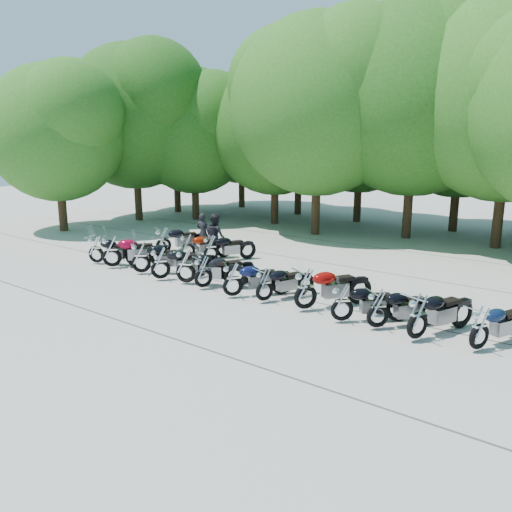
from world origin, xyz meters
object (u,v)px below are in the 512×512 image
Objects in this scene: motorcycle_3 at (160,262)px; motorcycle_6 at (233,278)px; motorcycle_7 at (264,283)px; rider_1 at (215,236)px; motorcycle_1 at (112,250)px; motorcycle_13 at (163,240)px; motorcycle_5 at (203,271)px; rider_0 at (203,232)px; motorcycle_14 at (188,245)px; motorcycle_9 at (342,301)px; motorcycle_4 at (186,265)px; motorcycle_10 at (378,307)px; motorcycle_11 at (418,315)px; motorcycle_8 at (306,287)px; motorcycle_0 at (96,248)px; motorcycle_12 at (480,327)px; motorcycle_15 at (211,247)px; motorcycle_2 at (141,256)px.

motorcycle_6 is at bearing -145.79° from motorcycle_3.
rider_1 reaches higher than motorcycle_7.
motorcycle_1 is 4.13m from rider_1.
motorcycle_13 is at bearing 12.94° from motorcycle_6.
rider_1 reaches higher than motorcycle_1.
motorcycle_5 is 1.29× the size of rider_0.
motorcycle_9 is at bearing -159.58° from motorcycle_14.
motorcycle_4 is 1.14× the size of motorcycle_10.
motorcycle_3 is 1.10× the size of motorcycle_10.
motorcycle_4 is at bearing 21.15° from motorcycle_7.
rider_0 reaches higher than motorcycle_11.
motorcycle_8 is at bearing 35.49° from motorcycle_10.
rider_1 is (2.94, 3.62, 0.28)m from motorcycle_0.
motorcycle_9 is 0.90× the size of motorcycle_13.
motorcycle_3 is 5.62m from motorcycle_8.
motorcycle_13 is (-8.51, 2.51, -0.03)m from motorcycle_8.
motorcycle_9 is at bearing -159.44° from motorcycle_8.
motorcycle_4 is at bearing 32.80° from motorcycle_6.
motorcycle_13 is (-4.76, 2.66, 0.05)m from motorcycle_5.
motorcycle_3 reaches higher than motorcycle_7.
rider_1 is at bearing -90.80° from motorcycle_14.
rider_0 is (-9.84, 4.13, 0.24)m from motorcycle_10.
motorcycle_12 is at bearing -110.71° from motorcycle_4.
rider_0 is 1.36m from rider_1.
motorcycle_14 is at bearing 5.52° from motorcycle_11.
motorcycle_1 is 6.98m from motorcycle_7.
motorcycle_12 is (1.32, 0.24, -0.06)m from motorcycle_11.
motorcycle_1 is 1.06× the size of motorcycle_3.
motorcycle_4 reaches higher than motorcycle_7.
motorcycle_10 is 10.68m from rider_0.
rider_1 is (-7.67, 3.67, 0.32)m from motorcycle_9.
motorcycle_8 is 7.29m from rider_1.
motorcycle_5 is at bearing 174.62° from motorcycle_13.
motorcycle_12 is at bearing -155.20° from motorcycle_5.
motorcycle_6 is 6.72m from motorcycle_13.
motorcycle_15 is 0.92m from rider_1.
motorcycle_5 is 1.36m from motorcycle_6.
rider_1 is at bearing -132.15° from motorcycle_13.
motorcycle_13 is at bearing -5.34° from motorcycle_5.
motorcycle_5 is (1.87, 0.12, -0.04)m from motorcycle_3.
motorcycle_6 is (1.35, -0.15, 0.00)m from motorcycle_5.
motorcycle_3 is at bearing 159.90° from motorcycle_13.
motorcycle_3 reaches higher than motorcycle_0.
rider_0 is (-0.87, 4.15, 0.16)m from motorcycle_2.
motorcycle_1 is 1.13× the size of motorcycle_15.
motorcycle_5 reaches higher than motorcycle_12.
motorcycle_5 is 1.03× the size of motorcycle_10.
motorcycle_2 is 2.73m from motorcycle_14.
motorcycle_9 is at bearing -136.73° from motorcycle_1.
motorcycle_6 is (3.22, -0.02, -0.04)m from motorcycle_3.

